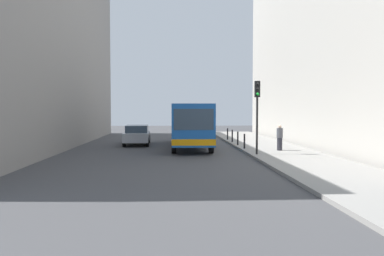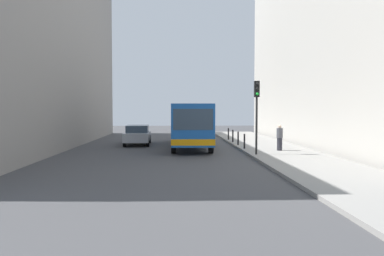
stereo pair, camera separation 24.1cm
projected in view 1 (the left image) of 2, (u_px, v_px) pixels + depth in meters
name	position (u px, v px, depth m)	size (l,w,h in m)	color
ground_plane	(192.00, 153.00, 23.98)	(80.00, 80.00, 0.00)	#424244
sidewalk	(278.00, 151.00, 24.26)	(4.40, 40.00, 0.15)	gray
building_left	(24.00, 40.00, 27.00)	(7.00, 32.00, 15.04)	gray
building_right	(347.00, 27.00, 28.17)	(7.00, 32.00, 17.33)	#BCB7AD
bus	(190.00, 123.00, 27.46)	(2.66, 11.05, 3.00)	#19519E
car_beside_bus	(137.00, 134.00, 29.15)	(1.95, 4.44, 1.48)	#A5A8AD
traffic_light	(257.00, 103.00, 21.65)	(0.28, 0.33, 4.10)	black
bollard_near	(244.00, 141.00, 24.94)	(0.11, 0.11, 0.95)	black
bollard_mid	(238.00, 138.00, 27.44)	(0.11, 0.11, 0.95)	black
bollard_far	(232.00, 136.00, 29.93)	(0.11, 0.11, 0.95)	black
bollard_farthest	(228.00, 134.00, 32.42)	(0.11, 0.11, 0.95)	black
pedestrian_near_signal	(280.00, 138.00, 23.81)	(0.38, 0.38, 1.58)	#26262D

